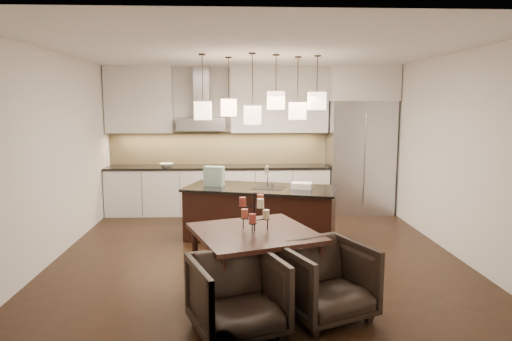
{
  "coord_description": "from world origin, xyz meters",
  "views": [
    {
      "loc": [
        -0.3,
        -6.25,
        2.09
      ],
      "look_at": [
        0.0,
        0.2,
        1.15
      ],
      "focal_mm": 32.0,
      "sensor_mm": 36.0,
      "label": 1
    }
  ],
  "objects_px": {
    "armchair_left": "(237,296)",
    "armchair_right": "(325,280)",
    "refrigerator": "(360,157)",
    "dining_table": "(254,263)",
    "island_body": "(261,214)"
  },
  "relations": [
    {
      "from": "armchair_left",
      "to": "armchair_right",
      "type": "distance_m",
      "value": 0.92
    },
    {
      "from": "refrigerator",
      "to": "armchair_right",
      "type": "distance_m",
      "value": 4.69
    },
    {
      "from": "refrigerator",
      "to": "armchair_right",
      "type": "xyz_separation_m",
      "value": [
        -1.52,
        -4.38,
        -0.7
      ]
    },
    {
      "from": "dining_table",
      "to": "armchair_right",
      "type": "xyz_separation_m",
      "value": [
        0.68,
        -0.54,
        0.01
      ]
    },
    {
      "from": "island_body",
      "to": "armchair_left",
      "type": "height_order",
      "value": "island_body"
    },
    {
      "from": "refrigerator",
      "to": "armchair_left",
      "type": "bearing_deg",
      "value": -116.96
    },
    {
      "from": "armchair_right",
      "to": "island_body",
      "type": "bearing_deg",
      "value": 76.88
    },
    {
      "from": "dining_table",
      "to": "armchair_right",
      "type": "height_order",
      "value": "armchair_right"
    },
    {
      "from": "refrigerator",
      "to": "island_body",
      "type": "bearing_deg",
      "value": -139.22
    },
    {
      "from": "dining_table",
      "to": "armchair_right",
      "type": "bearing_deg",
      "value": -57.65
    },
    {
      "from": "refrigerator",
      "to": "island_body",
      "type": "height_order",
      "value": "refrigerator"
    },
    {
      "from": "dining_table",
      "to": "armchair_left",
      "type": "xyz_separation_m",
      "value": [
        -0.19,
        -0.84,
        -0.0
      ]
    },
    {
      "from": "island_body",
      "to": "armchair_left",
      "type": "bearing_deg",
      "value": -81.22
    },
    {
      "from": "island_body",
      "to": "dining_table",
      "type": "relative_size",
      "value": 1.84
    },
    {
      "from": "armchair_right",
      "to": "armchair_left",
      "type": "bearing_deg",
      "value": 175.73
    }
  ]
}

